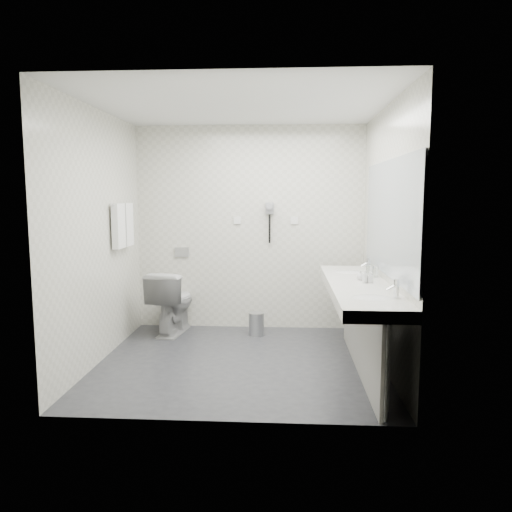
{
  "coord_description": "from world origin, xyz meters",
  "views": [
    {
      "loc": [
        0.44,
        -4.66,
        1.65
      ],
      "look_at": [
        0.15,
        0.15,
        1.05
      ],
      "focal_mm": 33.96,
      "sensor_mm": 36.0,
      "label": 1
    }
  ],
  "objects": [
    {
      "name": "dryer_barrel",
      "position": [
        0.25,
        1.2,
        1.53
      ],
      "size": [
        0.08,
        0.14,
        0.08
      ],
      "primitive_type": "cylinder",
      "rotation": [
        1.57,
        0.0,
        0.0
      ],
      "color": "gray",
      "rests_on": "dryer_cradle"
    },
    {
      "name": "towel_far",
      "position": [
        -1.34,
        0.69,
        1.33
      ],
      "size": [
        0.07,
        0.24,
        0.48
      ],
      "primitive_type": "cube",
      "color": "white",
      "rests_on": "towel_rail"
    },
    {
      "name": "wall_right",
      "position": [
        1.4,
        0.0,
        1.25
      ],
      "size": [
        0.0,
        2.6,
        2.6
      ],
      "primitive_type": "plane",
      "rotation": [
        1.57,
        0.0,
        -1.57
      ],
      "color": "beige",
      "rests_on": "floor"
    },
    {
      "name": "soap_bottle_b",
      "position": [
        1.16,
        -0.04,
        0.89
      ],
      "size": [
        0.1,
        0.1,
        0.09
      ],
      "primitive_type": "imported",
      "rotation": [
        0.0,
        0.0,
        -0.54
      ],
      "color": "beige",
      "rests_on": "vanity_counter"
    },
    {
      "name": "wall_back",
      "position": [
        0.0,
        1.3,
        1.25
      ],
      "size": [
        2.8,
        0.0,
        2.8
      ],
      "primitive_type": "plane",
      "rotation": [
        1.57,
        0.0,
        0.0
      ],
      "color": "beige",
      "rests_on": "floor"
    },
    {
      "name": "ceiling",
      "position": [
        0.0,
        0.0,
        2.5
      ],
      "size": [
        2.8,
        2.8,
        0.0
      ],
      "primitive_type": "plane",
      "rotation": [
        3.14,
        0.0,
        0.0
      ],
      "color": "silver",
      "rests_on": "wall_back"
    },
    {
      "name": "bin_lid",
      "position": [
        0.11,
        0.94,
        0.27
      ],
      "size": [
        0.18,
        0.18,
        0.02
      ],
      "primitive_type": "cylinder",
      "color": "#B2B5BA",
      "rests_on": "pedal_bin"
    },
    {
      "name": "wall_front",
      "position": [
        0.0,
        -1.3,
        1.25
      ],
      "size": [
        2.8,
        0.0,
        2.8
      ],
      "primitive_type": "plane",
      "rotation": [
        -1.57,
        0.0,
        0.0
      ],
      "color": "beige",
      "rests_on": "floor"
    },
    {
      "name": "faucet_near",
      "position": [
        1.32,
        -0.85,
        0.92
      ],
      "size": [
        0.04,
        0.04,
        0.15
      ],
      "primitive_type": "cylinder",
      "color": "silver",
      "rests_on": "vanity_counter"
    },
    {
      "name": "vanity_panel",
      "position": [
        1.15,
        -0.2,
        0.38
      ],
      "size": [
        0.03,
        2.15,
        0.75
      ],
      "primitive_type": "cube",
      "color": "gray",
      "rests_on": "floor"
    },
    {
      "name": "mirror",
      "position": [
        1.39,
        -0.2,
        1.45
      ],
      "size": [
        0.02,
        2.2,
        1.05
      ],
      "primitive_type": "cube",
      "color": "#B2BCC6",
      "rests_on": "wall_right"
    },
    {
      "name": "vanity_post_far",
      "position": [
        1.18,
        0.84,
        0.38
      ],
      "size": [
        0.06,
        0.06,
        0.75
      ],
      "primitive_type": "cylinder",
      "color": "silver",
      "rests_on": "floor"
    },
    {
      "name": "faucet_far",
      "position": [
        1.32,
        0.45,
        0.92
      ],
      "size": [
        0.04,
        0.04,
        0.15
      ],
      "primitive_type": "cylinder",
      "color": "silver",
      "rests_on": "vanity_counter"
    },
    {
      "name": "floor",
      "position": [
        0.0,
        0.0,
        0.0
      ],
      "size": [
        2.8,
        2.8,
        0.0
      ],
      "primitive_type": "plane",
      "color": "#2C2C32",
      "rests_on": "ground"
    },
    {
      "name": "switch_plate_b",
      "position": [
        0.55,
        1.29,
        1.35
      ],
      "size": [
        0.09,
        0.02,
        0.09
      ],
      "primitive_type": "cube",
      "color": "white",
      "rests_on": "wall_back"
    },
    {
      "name": "dryer_cradle",
      "position": [
        0.25,
        1.27,
        1.5
      ],
      "size": [
        0.1,
        0.04,
        0.14
      ],
      "primitive_type": "cube",
      "color": "gray",
      "rests_on": "wall_back"
    },
    {
      "name": "soap_bottle_a",
      "position": [
        1.23,
        -0.19,
        0.9
      ],
      "size": [
        0.06,
        0.06,
        0.11
      ],
      "primitive_type": "imported",
      "rotation": [
        0.0,
        0.0,
        0.32
      ],
      "color": "beige",
      "rests_on": "vanity_counter"
    },
    {
      "name": "toilet",
      "position": [
        -0.91,
        0.98,
        0.38
      ],
      "size": [
        0.53,
        0.8,
        0.76
      ],
      "primitive_type": "imported",
      "rotation": [
        0.0,
        0.0,
        3.01
      ],
      "color": "white",
      "rests_on": "floor"
    },
    {
      "name": "vanity_post_near",
      "position": [
        1.18,
        -1.24,
        0.38
      ],
      "size": [
        0.06,
        0.06,
        0.75
      ],
      "primitive_type": "cylinder",
      "color": "silver",
      "rests_on": "floor"
    },
    {
      "name": "wall_left",
      "position": [
        -1.4,
        0.0,
        1.25
      ],
      "size": [
        0.0,
        2.6,
        2.6
      ],
      "primitive_type": "plane",
      "rotation": [
        1.57,
        0.0,
        1.57
      ],
      "color": "beige",
      "rests_on": "floor"
    },
    {
      "name": "basin_far",
      "position": [
        1.12,
        0.45,
        0.83
      ],
      "size": [
        0.4,
        0.31,
        0.05
      ],
      "primitive_type": "ellipsoid",
      "color": "white",
      "rests_on": "vanity_counter"
    },
    {
      "name": "pedal_bin",
      "position": [
        0.11,
        0.94,
        0.13
      ],
      "size": [
        0.23,
        0.23,
        0.26
      ],
      "primitive_type": "cylinder",
      "rotation": [
        0.0,
        0.0,
        -0.26
      ],
      "color": "#B2B5BA",
      "rests_on": "floor"
    },
    {
      "name": "towel_rail",
      "position": [
        -1.35,
        0.55,
        1.55
      ],
      "size": [
        0.02,
        0.62,
        0.02
      ],
      "primitive_type": "cylinder",
      "rotation": [
        1.57,
        0.0,
        0.0
      ],
      "color": "silver",
      "rests_on": "wall_left"
    },
    {
      "name": "basin_near",
      "position": [
        1.12,
        -0.85,
        0.83
      ],
      "size": [
        0.4,
        0.31,
        0.05
      ],
      "primitive_type": "ellipsoid",
      "color": "white",
      "rests_on": "vanity_counter"
    },
    {
      "name": "vanity_counter",
      "position": [
        1.12,
        -0.2,
        0.8
      ],
      "size": [
        0.55,
        2.2,
        0.1
      ],
      "primitive_type": "cube",
      "color": "silver",
      "rests_on": "floor"
    },
    {
      "name": "glass_right",
      "position": [
        1.29,
        0.19,
        0.91
      ],
      "size": [
        0.08,
        0.08,
        0.12
      ],
      "primitive_type": "cylinder",
      "rotation": [
        0.0,
        0.0,
        -0.2
      ],
      "color": "silver",
      "rests_on": "vanity_counter"
    },
    {
      "name": "glass_left",
      "position": [
        1.33,
        0.13,
        0.9
      ],
      "size": [
        0.06,
        0.06,
        0.11
      ],
      "primitive_type": "cylinder",
      "rotation": [
        0.0,
        0.0,
        -0.07
      ],
      "color": "silver",
      "rests_on": "vanity_counter"
    },
    {
      "name": "switch_plate_a",
      "position": [
        -0.15,
        1.29,
        1.35
      ],
      "size": [
        0.09,
        0.02,
        0.09
      ],
      "primitive_type": "cube",
      "color": "white",
      "rests_on": "wall_back"
    },
    {
      "name": "soap_bottle_c",
      "position": [
        1.18,
        -0.2,
        0.91
      ],
      "size": [
        0.06,
        0.06,
        0.12
      ],
      "primitive_type": "imported",
      "rotation": [
        0.0,
        0.0,
        -0.27
      ],
      "color": "beige",
      "rests_on": "vanity_counter"
    },
    {
      "name": "dryer_cord",
      "position": [
        0.25,
        1.26,
        1.25
      ],
      "size": [
        0.02,
        0.02,
        0.35
      ],
      "primitive_type": "cylinder",
      "color": "black",
      "rests_on": "dryer_cradle"
    },
    {
      "name": "towel_near",
      "position": [
        -1.34,
        0.41,
        1.33
      ],
      "size": [
        0.07,
        0.24,
        0.48
      ],
      "primitive_type": "cube",
      "color": "white",
      "rests_on": "towel_rail"
    },
    {
      "name": "flush_plate",
      "position": [
        -0.85,
        1.29,
        0.95
      ],
      "size": [
        0.18,
        0.02,
        0.12
      ],
      "primitive_type": "cube",
      "color": "#B2B5BA",
      "rests_on": "wall_back"
    }
  ]
}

